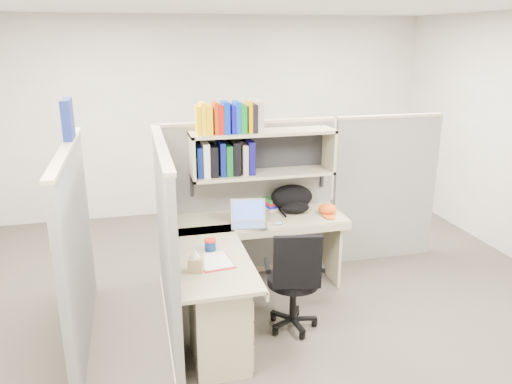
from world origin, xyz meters
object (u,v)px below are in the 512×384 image
object	(u,v)px
snack_canister	(210,245)
task_chair	(294,296)
backpack	(293,199)
desk	(233,291)
laptop	(249,214)

from	to	relation	value
snack_canister	task_chair	distance (m)	0.83
task_chair	snack_canister	bearing A→B (deg)	162.74
backpack	task_chair	xyz separation A→B (m)	(-0.30, -0.97, -0.53)
desk	task_chair	bearing A→B (deg)	-0.40
task_chair	backpack	bearing A→B (deg)	72.81
backpack	snack_canister	bearing A→B (deg)	-124.27
laptop	task_chair	size ratio (longest dim) A/B	0.35
snack_canister	task_chair	bearing A→B (deg)	-17.26
backpack	desk	bearing A→B (deg)	-113.02
laptop	snack_canister	world-z (taller)	laptop
laptop	snack_canister	bearing A→B (deg)	-123.57
laptop	backpack	distance (m)	0.61
desk	snack_canister	world-z (taller)	snack_canister
backpack	task_chair	distance (m)	1.15
laptop	task_chair	xyz separation A→B (m)	(0.23, -0.67, -0.52)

